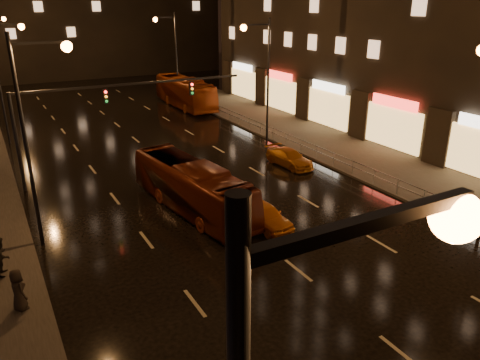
% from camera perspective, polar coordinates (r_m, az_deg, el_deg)
% --- Properties ---
extents(ground, '(140.00, 140.00, 0.00)m').
position_cam_1_polar(ground, '(34.23, -8.66, 1.66)').
color(ground, black).
rests_on(ground, ground).
extents(sidewalk_right, '(7.00, 70.00, 0.15)m').
position_cam_1_polar(sidewalk_right, '(36.99, 14.23, 2.84)').
color(sidewalk_right, '#38332D').
rests_on(sidewalk_right, ground).
extents(traffic_signal, '(15.31, 0.32, 6.20)m').
position_cam_1_polar(traffic_signal, '(31.67, -17.80, 8.24)').
color(traffic_signal, black).
rests_on(traffic_signal, ground).
extents(railing_right, '(0.05, 56.00, 1.00)m').
position_cam_1_polar(railing_right, '(36.90, 7.40, 4.61)').
color(railing_right, '#99999E').
rests_on(railing_right, sidewalk_right).
extents(bus_red, '(3.58, 10.40, 2.84)m').
position_cam_1_polar(bus_red, '(26.41, -5.86, -0.82)').
color(bus_red, '#5F1E0D').
rests_on(bus_red, ground).
extents(bus_curb, '(2.92, 11.85, 3.29)m').
position_cam_1_polar(bus_curb, '(53.61, -6.73, 10.57)').
color(bus_curb, '#96390F').
rests_on(bus_curb, ground).
extents(taxi_near, '(1.83, 3.88, 1.28)m').
position_cam_1_polar(taxi_near, '(24.71, 2.95, -4.29)').
color(taxi_near, orange).
rests_on(taxi_near, ground).
extents(taxi_far, '(2.05, 4.26, 1.20)m').
position_cam_1_polar(taxi_far, '(33.97, 6.05, 2.70)').
color(taxi_far, '#B96411').
rests_on(taxi_far, ground).
extents(pedestrian_b, '(0.86, 0.99, 1.75)m').
position_cam_1_polar(pedestrian_b, '(22.61, -27.06, -8.21)').
color(pedestrian_b, black).
rests_on(pedestrian_b, sidewalk_left).
extents(pedestrian_c, '(0.79, 0.96, 1.70)m').
position_cam_1_polar(pedestrian_c, '(19.93, -25.43, -12.01)').
color(pedestrian_c, black).
rests_on(pedestrian_c, sidewalk_left).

